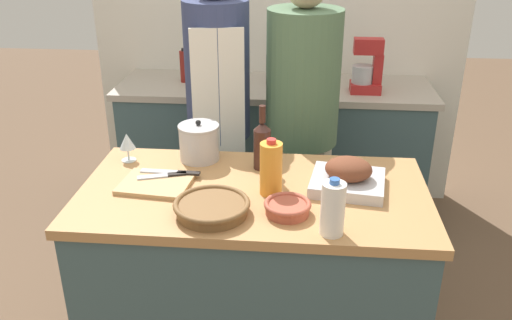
{
  "coord_description": "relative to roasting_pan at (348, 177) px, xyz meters",
  "views": [
    {
      "loc": [
        0.18,
        -1.88,
        1.91
      ],
      "look_at": [
        0.0,
        0.11,
        0.99
      ],
      "focal_mm": 38.0,
      "sensor_mm": 36.0,
      "label": 1
    }
  ],
  "objects": [
    {
      "name": "kitchen_island",
      "position": [
        -0.37,
        -0.05,
        -0.5
      ],
      "size": [
        1.38,
        0.73,
        0.91
      ],
      "color": "#3D565B",
      "rests_on": "ground_plane"
    },
    {
      "name": "back_counter",
      "position": [
        -0.37,
        1.35,
        -0.5
      ],
      "size": [
        1.97,
        0.6,
        0.92
      ],
      "color": "#3D565B",
      "rests_on": "ground_plane"
    },
    {
      "name": "back_wall",
      "position": [
        -0.37,
        1.7,
        0.32
      ],
      "size": [
        2.47,
        0.1,
        2.55
      ],
      "color": "silver",
      "rests_on": "ground_plane"
    },
    {
      "name": "roasting_pan",
      "position": [
        0.0,
        0.0,
        0.0
      ],
      "size": [
        0.32,
        0.3,
        0.13
      ],
      "color": "#BCBCC1",
      "rests_on": "kitchen_island"
    },
    {
      "name": "wicker_basket",
      "position": [
        -0.5,
        -0.25,
        -0.02
      ],
      "size": [
        0.28,
        0.28,
        0.05
      ],
      "color": "brown",
      "rests_on": "kitchen_island"
    },
    {
      "name": "cutting_board",
      "position": [
        -0.76,
        -0.05,
        -0.04
      ],
      "size": [
        0.29,
        0.24,
        0.02
      ],
      "color": "tan",
      "rests_on": "kitchen_island"
    },
    {
      "name": "stock_pot",
      "position": [
        -0.63,
        0.22,
        0.03
      ],
      "size": [
        0.18,
        0.18,
        0.18
      ],
      "color": "#B7B7BC",
      "rests_on": "kitchen_island"
    },
    {
      "name": "mixing_bowl",
      "position": [
        -0.23,
        -0.22,
        -0.02
      ],
      "size": [
        0.17,
        0.17,
        0.05
      ],
      "color": "#A84C38",
      "rests_on": "kitchen_island"
    },
    {
      "name": "juice_jug",
      "position": [
        -0.3,
        -0.07,
        0.06
      ],
      "size": [
        0.09,
        0.09,
        0.23
      ],
      "color": "orange",
      "rests_on": "kitchen_island"
    },
    {
      "name": "milk_jug",
      "position": [
        -0.08,
        -0.34,
        0.05
      ],
      "size": [
        0.08,
        0.08,
        0.21
      ],
      "color": "white",
      "rests_on": "kitchen_island"
    },
    {
      "name": "wine_bottle_green",
      "position": [
        -0.35,
        0.15,
        0.06
      ],
      "size": [
        0.07,
        0.07,
        0.28
      ],
      "color": "#381E19",
      "rests_on": "kitchen_island"
    },
    {
      "name": "wine_glass_left",
      "position": [
        -0.94,
        0.18,
        0.04
      ],
      "size": [
        0.07,
        0.07,
        0.13
      ],
      "color": "silver",
      "rests_on": "kitchen_island"
    },
    {
      "name": "knife_chef",
      "position": [
        -0.71,
        0.04,
        -0.03
      ],
      "size": [
        0.25,
        0.04,
        0.01
      ],
      "color": "#B7B7BC",
      "rests_on": "cutting_board"
    },
    {
      "name": "knife_paring",
      "position": [
        -0.74,
        0.0,
        -0.03
      ],
      "size": [
        0.2,
        0.09,
        0.01
      ],
      "color": "#B7B7BC",
      "rests_on": "cutting_board"
    },
    {
      "name": "stand_mixer",
      "position": [
        0.18,
        1.25,
        0.09
      ],
      "size": [
        0.18,
        0.14,
        0.32
      ],
      "color": "#B22323",
      "rests_on": "back_counter"
    },
    {
      "name": "condiment_bottle_tall",
      "position": [
        -0.95,
        1.37,
        0.06
      ],
      "size": [
        0.05,
        0.05,
        0.22
      ],
      "color": "maroon",
      "rests_on": "back_counter"
    },
    {
      "name": "condiment_bottle_short",
      "position": [
        -0.4,
        1.36,
        0.06
      ],
      "size": [
        0.05,
        0.05,
        0.21
      ],
      "color": "#332D28",
      "rests_on": "back_counter"
    },
    {
      "name": "person_cook_aproned",
      "position": [
        -0.62,
        0.71,
        0.01
      ],
      "size": [
        0.33,
        0.35,
        1.72
      ],
      "rotation": [
        0.0,
        0.0,
        0.17
      ],
      "color": "beige",
      "rests_on": "ground_plane"
    },
    {
      "name": "person_cook_guest",
      "position": [
        -0.19,
        0.7,
        -0.03
      ],
      "size": [
        0.37,
        0.37,
        1.69
      ],
      "rotation": [
        0.0,
        0.0,
        -0.24
      ],
      "color": "beige",
      "rests_on": "ground_plane"
    }
  ]
}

